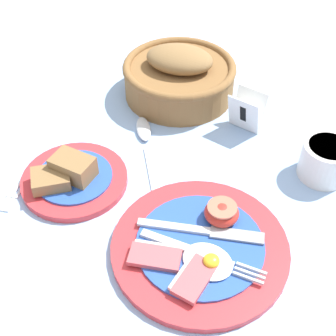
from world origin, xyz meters
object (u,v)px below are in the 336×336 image
(breakfast_plate, at_px, (201,246))
(number_card, at_px, (246,112))
(bread_plate, at_px, (72,177))
(sugar_cup, at_px, (326,159))
(bread_basket, at_px, (179,76))
(teaspoon_by_saucer, at_px, (145,139))

(breakfast_plate, bearing_deg, number_card, 104.45)
(bread_plate, distance_m, sugar_cup, 0.42)
(breakfast_plate, xyz_separation_m, bread_basket, (-0.23, 0.31, 0.03))
(breakfast_plate, xyz_separation_m, number_card, (-0.07, 0.28, 0.03))
(breakfast_plate, relative_size, bread_basket, 1.15)
(bread_plate, relative_size, bread_basket, 0.78)
(sugar_cup, distance_m, number_card, 0.17)
(breakfast_plate, bearing_deg, sugar_cup, 69.72)
(sugar_cup, height_order, bread_basket, bread_basket)
(bread_basket, relative_size, number_card, 3.03)
(breakfast_plate, height_order, sugar_cup, sugar_cup)
(bread_plate, xyz_separation_m, sugar_cup, (0.33, 0.25, 0.02))
(teaspoon_by_saucer, bearing_deg, sugar_cup, -115.20)
(breakfast_plate, distance_m, teaspoon_by_saucer, 0.26)
(bread_plate, relative_size, teaspoon_by_saucer, 1.13)
(breakfast_plate, xyz_separation_m, teaspoon_by_saucer, (-0.21, 0.15, -0.00))
(sugar_cup, distance_m, bread_basket, 0.33)
(bread_basket, relative_size, teaspoon_by_saucer, 1.44)
(sugar_cup, height_order, number_card, number_card)
(bread_basket, bearing_deg, sugar_cup, -10.98)
(teaspoon_by_saucer, bearing_deg, number_card, -87.81)
(bread_basket, distance_m, number_card, 0.16)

